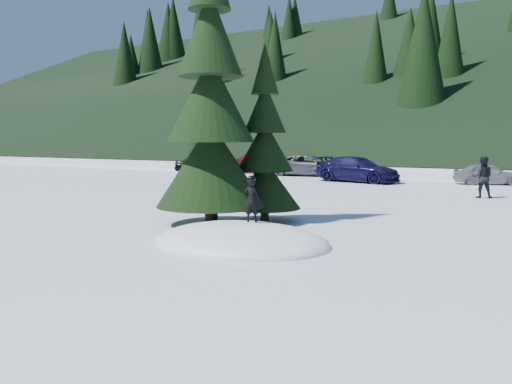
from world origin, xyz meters
The scene contains 12 objects.
ground centered at (0.00, 0.00, 0.00)m, with size 200.00×200.00×0.00m, color white.
snow_mound centered at (0.00, 0.00, 0.00)m, with size 4.48×3.52×0.96m, color white.
forest_hillside centered at (0.00, 54.00, 12.50)m, with size 200.00×60.00×25.00m, color black, non-canonical shape.
spruce_tall centered at (-2.20, 1.80, 3.32)m, with size 3.20×3.20×8.60m.
spruce_short centered at (-1.20, 3.20, 2.10)m, with size 2.20×2.20×5.37m.
child_skier centered at (0.06, 0.38, 1.02)m, with size 0.39×0.26×1.07m, color black.
adult_0 centered at (3.71, 13.41, 0.90)m, with size 0.87×0.68×1.79m, color black.
car_0 centered at (-16.59, 20.21, 0.67)m, with size 1.59×3.95×1.35m, color black.
car_1 centered at (-12.30, 22.19, 0.75)m, with size 1.59×4.56×1.50m, color #370A0B.
car_2 centered at (-8.42, 21.85, 0.74)m, with size 2.46×5.33×1.48m, color #4E4F56.
car_3 centered at (-3.76, 18.62, 0.75)m, with size 2.11×5.20×1.51m, color #100E34.
car_4 centered at (3.12, 20.77, 0.61)m, with size 1.44×3.57×1.22m, color gray.
Camera 1 is at (6.41, -9.94, 2.47)m, focal length 35.00 mm.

